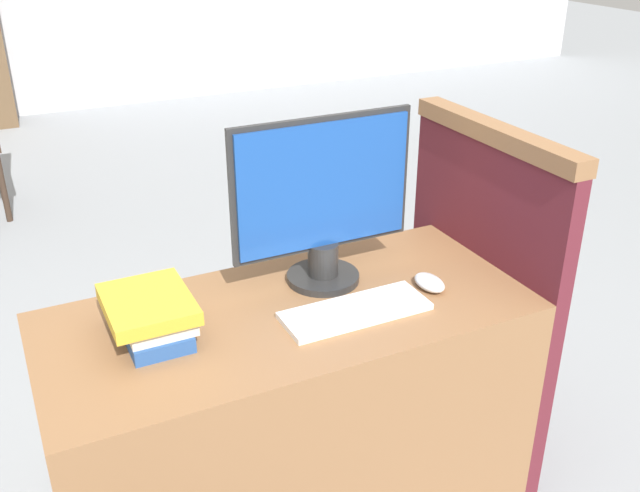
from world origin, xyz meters
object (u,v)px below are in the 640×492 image
monitor (323,201)px  mouse (430,283)px  keyboard (355,311)px  book_stack (151,314)px

monitor → mouse: (0.24, -0.17, -0.22)m
keyboard → mouse: size_ratio=3.54×
mouse → book_stack: (-0.73, 0.10, 0.04)m
keyboard → mouse: 0.25m
keyboard → mouse: bearing=6.8°
monitor → keyboard: bearing=-91.3°
keyboard → book_stack: bearing=165.1°
keyboard → monitor: bearing=88.7°
monitor → keyboard: monitor is taller
book_stack → mouse: bearing=-7.8°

